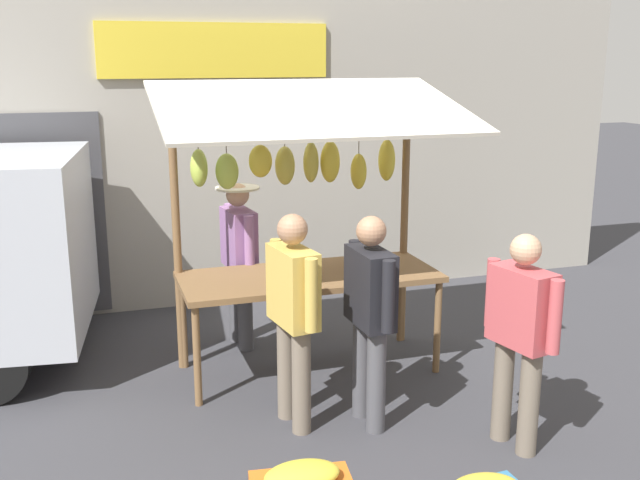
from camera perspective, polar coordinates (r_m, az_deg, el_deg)
The scene contains 7 objects.
ground_plane at distance 6.64m, azimuth -0.81°, elevation -9.92°, with size 40.00×40.00×0.00m, color #38383D.
street_backdrop at distance 8.25m, azimuth -5.76°, elevation 7.00°, with size 9.00×0.30×3.40m.
market_stall at distance 6.24m, azimuth -1.04°, elevation 3.73°, with size 2.50×1.46×2.50m.
vendor_with_sunhat at distance 6.92m, azimuth -6.24°, elevation -0.96°, with size 0.41×0.67×1.57m.
shopper_with_ponytail at distance 5.27m, azimuth 15.18°, elevation -6.60°, with size 0.31×0.66×1.55m.
shopper_with_shopping_bag at distance 5.41m, azimuth 3.87°, elevation -5.20°, with size 0.24×0.69×1.60m.
shopper_in_grey_tee at distance 5.37m, azimuth -2.09°, elevation -5.14°, with size 0.29×0.69×1.62m.
Camera 1 is at (1.78, 5.81, 2.69)m, focal length 41.53 mm.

